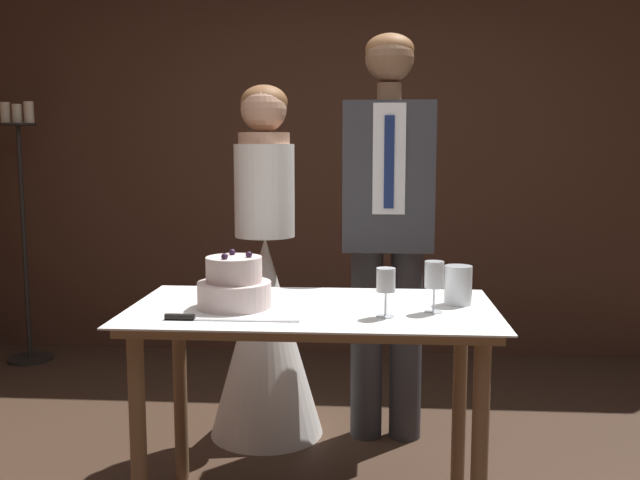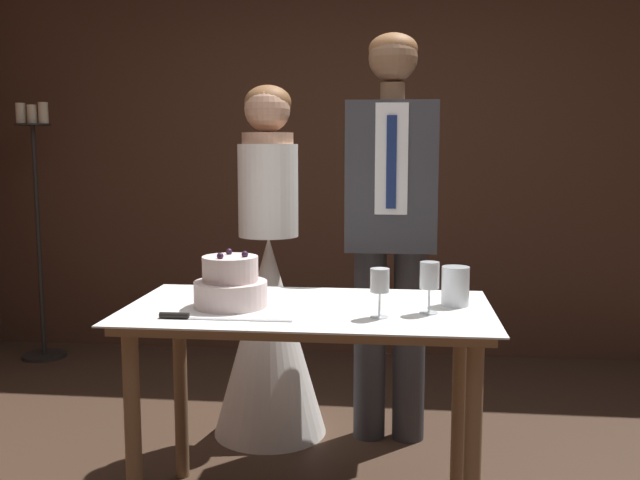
% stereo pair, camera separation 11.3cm
% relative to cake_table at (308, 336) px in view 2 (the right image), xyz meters
% --- Properties ---
extents(wall_back, '(5.24, 0.12, 2.91)m').
position_rel_cake_table_xyz_m(wall_back, '(0.02, 2.23, 0.76)').
color(wall_back, '#472B1E').
rests_on(wall_back, ground_plane).
extents(cake_table, '(1.32, 0.71, 0.80)m').
position_rel_cake_table_xyz_m(cake_table, '(0.00, 0.00, 0.00)').
color(cake_table, brown).
rests_on(cake_table, ground_plane).
extents(tiered_cake, '(0.26, 0.26, 0.20)m').
position_rel_cake_table_xyz_m(tiered_cake, '(-0.28, -0.03, 0.19)').
color(tiered_cake, beige).
rests_on(tiered_cake, cake_table).
extents(cake_knife, '(0.45, 0.02, 0.02)m').
position_rel_cake_table_xyz_m(cake_knife, '(-0.34, -0.23, 0.11)').
color(cake_knife, silver).
rests_on(cake_knife, cake_table).
extents(wine_glass_near, '(0.07, 0.07, 0.18)m').
position_rel_cake_table_xyz_m(wine_glass_near, '(0.43, -0.06, 0.23)').
color(wine_glass_near, silver).
rests_on(wine_glass_near, cake_table).
extents(wine_glass_middle, '(0.07, 0.07, 0.17)m').
position_rel_cake_table_xyz_m(wine_glass_middle, '(0.26, -0.14, 0.23)').
color(wine_glass_middle, silver).
rests_on(wine_glass_middle, cake_table).
extents(hurricane_candle, '(0.10, 0.10, 0.14)m').
position_rel_cake_table_xyz_m(hurricane_candle, '(0.53, 0.08, 0.18)').
color(hurricane_candle, silver).
rests_on(hurricane_candle, cake_table).
extents(bride, '(0.54, 0.54, 1.66)m').
position_rel_cake_table_xyz_m(bride, '(-0.29, 0.77, -0.08)').
color(bride, white).
rests_on(bride, ground_plane).
extents(groom, '(0.41, 0.25, 1.88)m').
position_rel_cake_table_xyz_m(groom, '(0.29, 0.77, 0.37)').
color(groom, '#38383D').
rests_on(groom, ground_plane).
extents(candle_stand, '(0.28, 0.28, 1.65)m').
position_rel_cake_table_xyz_m(candle_stand, '(-1.99, 1.83, 0.15)').
color(candle_stand, black).
rests_on(candle_stand, ground_plane).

